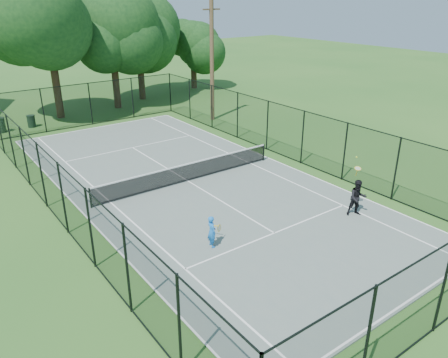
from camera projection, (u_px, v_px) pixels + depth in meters
ground at (188, 182)px, 21.93m from camera, size 120.00×120.00×0.00m
tennis_court at (188, 182)px, 21.92m from camera, size 11.00×24.00×0.06m
tennis_net at (188, 172)px, 21.70m from camera, size 10.08×0.08×0.95m
fence at (187, 154)px, 21.34m from camera, size 13.10×26.10×3.00m
tree_near_left at (49, 34)px, 30.97m from camera, size 7.59×7.59×9.90m
tree_near_mid at (112, 38)px, 34.06m from camera, size 6.82×6.82×8.92m
tree_near_right at (138, 37)px, 37.08m from camera, size 6.08×6.08×8.39m
tree_far_right at (193, 51)px, 42.25m from camera, size 4.39×4.39×5.81m
trash_bin_left at (1, 125)px, 29.56m from camera, size 0.58×0.58×1.03m
trash_bin_right at (31, 121)px, 30.77m from camera, size 0.58×0.58×0.86m
utility_pole at (212, 61)px, 31.14m from camera, size 1.40×0.30×8.50m
player_blue at (212, 231)px, 16.05m from camera, size 0.77×0.49×1.25m
player_black at (358, 198)px, 18.29m from camera, size 0.97×1.04×2.40m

